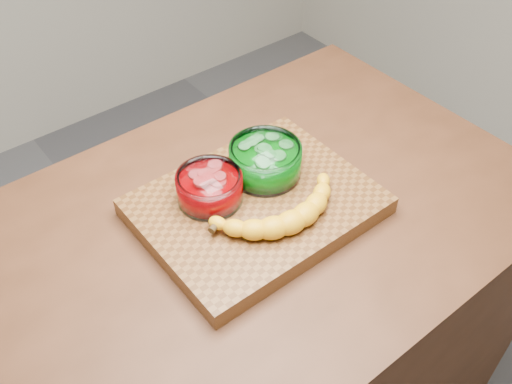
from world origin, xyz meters
TOP-DOWN VIEW (x-y plane):
  - counter at (0.00, 0.00)m, footprint 1.20×0.80m
  - cutting_board at (0.00, 0.00)m, footprint 0.45×0.35m
  - bowl_red at (-0.07, 0.06)m, footprint 0.13×0.13m
  - bowl_green at (0.06, 0.05)m, footprint 0.15×0.15m
  - banana at (0.01, -0.06)m, footprint 0.30×0.15m

SIDE VIEW (x-z plane):
  - counter at x=0.00m, z-range 0.00..0.90m
  - cutting_board at x=0.00m, z-range 0.90..0.94m
  - banana at x=0.01m, z-range 0.94..0.98m
  - bowl_red at x=-0.07m, z-range 0.94..1.00m
  - bowl_green at x=0.06m, z-range 0.94..1.01m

